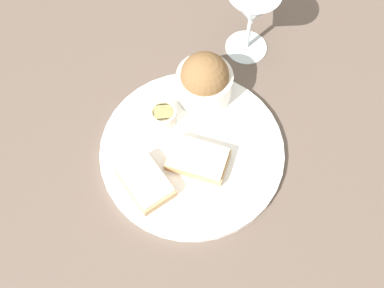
{
  "coord_description": "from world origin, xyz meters",
  "views": [
    {
      "loc": [
        -0.11,
        0.33,
        0.74
      ],
      "look_at": [
        0.0,
        0.0,
        0.03
      ],
      "focal_mm": 45.0,
      "sensor_mm": 36.0,
      "label": 1
    }
  ],
  "objects_px": {
    "salad_bowl": "(205,80)",
    "wine_glass": "(252,10)",
    "cheese_toast_near": "(198,159)",
    "sauce_ramekin": "(163,115)",
    "cheese_toast_far": "(146,182)"
  },
  "relations": [
    {
      "from": "salad_bowl",
      "to": "wine_glass",
      "type": "relative_size",
      "value": 0.67
    },
    {
      "from": "salad_bowl",
      "to": "cheese_toast_near",
      "type": "distance_m",
      "value": 0.14
    },
    {
      "from": "sauce_ramekin",
      "to": "cheese_toast_far",
      "type": "distance_m",
      "value": 0.12
    },
    {
      "from": "cheese_toast_near",
      "to": "cheese_toast_far",
      "type": "height_order",
      "value": "same"
    },
    {
      "from": "sauce_ramekin",
      "to": "cheese_toast_near",
      "type": "distance_m",
      "value": 0.1
    },
    {
      "from": "salad_bowl",
      "to": "cheese_toast_near",
      "type": "relative_size",
      "value": 1.0
    },
    {
      "from": "cheese_toast_near",
      "to": "wine_glass",
      "type": "distance_m",
      "value": 0.27
    },
    {
      "from": "cheese_toast_far",
      "to": "wine_glass",
      "type": "bearing_deg",
      "value": -104.14
    },
    {
      "from": "salad_bowl",
      "to": "sauce_ramekin",
      "type": "xyz_separation_m",
      "value": [
        0.05,
        0.07,
        -0.03
      ]
    },
    {
      "from": "salad_bowl",
      "to": "cheese_toast_far",
      "type": "relative_size",
      "value": 0.9
    },
    {
      "from": "sauce_ramekin",
      "to": "cheese_toast_far",
      "type": "height_order",
      "value": "same"
    },
    {
      "from": "salad_bowl",
      "to": "cheese_toast_far",
      "type": "xyz_separation_m",
      "value": [
        0.04,
        0.2,
        -0.03
      ]
    },
    {
      "from": "salad_bowl",
      "to": "cheese_toast_far",
      "type": "height_order",
      "value": "salad_bowl"
    },
    {
      "from": "cheese_toast_near",
      "to": "wine_glass",
      "type": "bearing_deg",
      "value": -93.2
    },
    {
      "from": "salad_bowl",
      "to": "wine_glass",
      "type": "bearing_deg",
      "value": -108.85
    }
  ]
}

